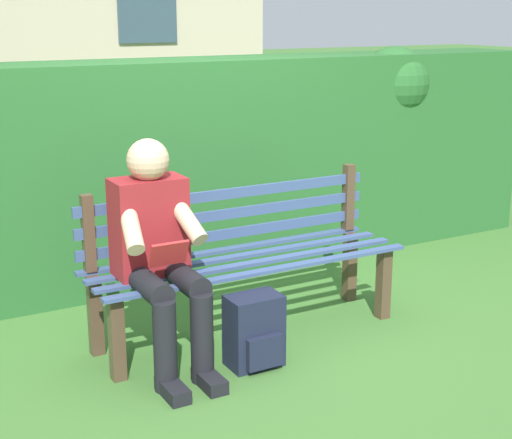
{
  "coord_description": "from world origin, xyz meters",
  "views": [
    {
      "loc": [
        1.98,
        3.65,
        1.82
      ],
      "look_at": [
        0.0,
        0.1,
        0.72
      ],
      "focal_mm": 53.93,
      "sensor_mm": 36.0,
      "label": 1
    }
  ],
  "objects": [
    {
      "name": "ground",
      "position": [
        0.0,
        0.0,
        0.0
      ],
      "size": [
        60.0,
        60.0,
        0.0
      ],
      "primitive_type": "plane",
      "color": "#3D6B2D"
    },
    {
      "name": "park_bench",
      "position": [
        0.0,
        -0.08,
        0.46
      ],
      "size": [
        1.86,
        0.51,
        0.89
      ],
      "color": "#4C3828",
      "rests_on": "ground"
    },
    {
      "name": "person_seated",
      "position": [
        0.58,
        0.1,
        0.64
      ],
      "size": [
        0.44,
        0.73,
        1.2
      ],
      "color": "maroon",
      "rests_on": "ground"
    },
    {
      "name": "hedge_backdrop",
      "position": [
        -0.19,
        -1.23,
        0.78
      ],
      "size": [
        5.86,
        0.69,
        1.56
      ],
      "color": "#265B28",
      "rests_on": "ground"
    },
    {
      "name": "backpack",
      "position": [
        0.16,
        0.37,
        0.19
      ],
      "size": [
        0.29,
        0.26,
        0.39
      ],
      "color": "#191E33",
      "rests_on": "ground"
    }
  ]
}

